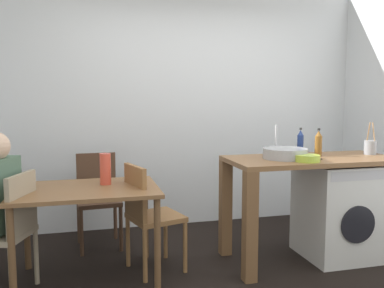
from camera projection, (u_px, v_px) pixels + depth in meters
wall_back at (180, 107)px, 4.53m from camera, size 4.60×0.10×2.70m
dining_table at (87, 200)px, 3.11m from camera, size 1.10×0.76×0.74m
chair_person_seat at (9, 227)px, 2.87m from camera, size 0.51×0.51×0.90m
chair_opposite at (148, 212)px, 3.27m from camera, size 0.50×0.50×0.90m
chair_spare_by_wall at (98, 194)px, 3.90m from camera, size 0.43×0.43×0.90m
kitchen_counter at (290, 176)px, 3.46m from camera, size 1.50×0.68×0.92m
washing_machine at (336, 210)px, 3.61m from camera, size 0.60×0.61×0.86m
sink_basin at (285, 153)px, 3.43m from camera, size 0.38×0.38×0.09m
tap at (276, 140)px, 3.59m from camera, size 0.02×0.02×0.28m
bottle_tall_green at (300, 142)px, 3.69m from camera, size 0.06×0.06×0.25m
bottle_squat_brown at (318, 143)px, 3.60m from camera, size 0.06×0.06×0.25m
mixing_bowl at (307, 158)px, 3.26m from camera, size 0.20×0.20×0.06m
utensil_crock at (370, 147)px, 3.69m from camera, size 0.11×0.11×0.30m
vase at (105, 169)px, 3.22m from camera, size 0.09×0.09×0.25m
scissors at (313, 159)px, 3.39m from camera, size 0.15×0.06×0.01m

